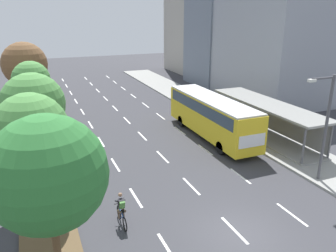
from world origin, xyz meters
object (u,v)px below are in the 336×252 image
Objects in this scene: median_tree_fourth at (31,80)px; median_tree_fifth at (25,64)px; streetlight at (325,122)px; median_tree_nearest at (48,174)px; cyclist at (122,211)px; median_tree_third at (33,104)px; bus_shelter at (269,116)px; median_tree_second at (31,130)px; median_tree_farthest at (25,64)px; bus at (211,113)px.

median_tree_fifth is at bearing 93.47° from median_tree_fourth.
median_tree_nearest is at bearing -169.01° from streetlight.
cyclist is at bearing 45.07° from median_tree_nearest.
median_tree_fourth is 0.85× the size of median_tree_fifth.
median_tree_fifth reaches higher than median_tree_third.
median_tree_second is at bearing -167.16° from bus_shelter.
median_tree_farthest reaches higher than cyclist.
streetlight reaches higher than bus_shelter.
median_tree_second is 0.87× the size of median_tree_fifth.
bus is at bearing -1.43° from median_tree_third.
median_tree_fifth is at bearing 140.22° from bus_shelter.
bus is (-4.28, 1.93, 0.20)m from bus_shelter.
cyclist is 6.01m from median_tree_second.
bus is 1.83× the size of median_tree_second.
median_tree_nearest reaches higher than median_tree_farthest.
median_tree_nearest reaches higher than median_tree_fourth.
streetlight is at bearing 10.99° from median_tree_nearest.
median_tree_fifth is (-0.39, 6.37, 0.44)m from median_tree_fourth.
median_tree_fifth is at bearing -90.50° from median_tree_farthest.
median_tree_fifth is 1.10× the size of streetlight.
bus_shelter reaches higher than cyclist.
median_tree_nearest is 6.40m from median_tree_second.
streetlight is (15.65, -9.74, -0.24)m from median_tree_third.
bus_shelter is 1.06× the size of bus.
bus_shelter is at bearing -49.95° from median_tree_farthest.
median_tree_fourth is (-17.65, 8.64, 2.76)m from bus_shelter.
bus_shelter is at bearing -7.28° from median_tree_third.
bus is at bearing 102.99° from streetlight.
median_tree_fourth is (-3.24, 15.91, 3.83)m from cyclist.
median_tree_farthest is at bearing 97.10° from cyclist.
median_tree_third is 0.94× the size of streetlight.
median_tree_fourth is at bearing 153.35° from bus.
bus_shelter is 1.67× the size of median_tree_fifth.
streetlight is (15.51, 3.01, -0.98)m from median_tree_nearest.
median_tree_second reaches higher than median_tree_farthest.
bus is 13.64m from median_tree_third.
bus_shelter is 1.94× the size of median_tree_third.
cyclist is at bearing 179.07° from streetlight.
streetlight is (12.30, -0.20, 3.10)m from cyclist.
median_tree_nearest is at bearing -134.93° from cyclist.
median_tree_nearest is 15.83m from streetlight.
median_tree_third is 1.09× the size of median_tree_farthest.
bus is 1.86× the size of median_tree_fourth.
median_tree_nearest reaches higher than bus_shelter.
median_tree_fifth is at bearing 90.05° from median_tree_second.
median_tree_third is (-3.35, 9.54, 3.34)m from cyclist.
median_tree_second is 25.50m from median_tree_farthest.
median_tree_fourth is 0.93× the size of streetlight.
median_tree_fifth is at bearing 136.44° from bus.
cyclist is 22.98m from median_tree_fifth.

